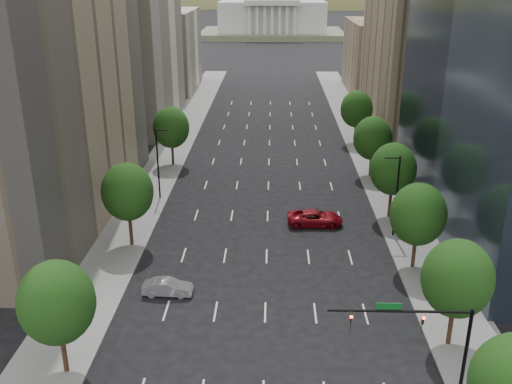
# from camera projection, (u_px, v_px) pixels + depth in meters

# --- Properties ---
(sidewalk_left) EXTENTS (6.00, 200.00, 0.15)m
(sidewalk_left) POSITION_uv_depth(u_px,v_px,m) (135.00, 214.00, 66.58)
(sidewalk_left) COLOR slate
(sidewalk_left) RESTS_ON ground
(sidewalk_right) EXTENTS (6.00, 200.00, 0.15)m
(sidewalk_right) POSITION_uv_depth(u_px,v_px,m) (402.00, 217.00, 65.74)
(sidewalk_right) COLOR slate
(sidewalk_right) RESTS_ON ground
(midrise_cream_left) EXTENTS (14.00, 30.00, 35.00)m
(midrise_cream_left) POSITION_uv_depth(u_px,v_px,m) (129.00, 25.00, 100.51)
(midrise_cream_left) COLOR beige
(midrise_cream_left) RESTS_ON ground
(filler_left) EXTENTS (14.00, 26.00, 18.00)m
(filler_left) POSITION_uv_depth(u_px,v_px,m) (165.00, 50.00, 134.33)
(filler_left) COLOR beige
(filler_left) RESTS_ON ground
(parking_tan_right) EXTENTS (14.00, 30.00, 30.00)m
(parking_tan_right) POSITION_uv_depth(u_px,v_px,m) (417.00, 43.00, 97.28)
(parking_tan_right) COLOR #8C7759
(parking_tan_right) RESTS_ON ground
(filler_right) EXTENTS (14.00, 26.00, 16.00)m
(filler_right) POSITION_uv_depth(u_px,v_px,m) (380.00, 57.00, 130.55)
(filler_right) COLOR #8C7759
(filler_right) RESTS_ON ground
(tree_right_1) EXTENTS (5.20, 5.20, 8.75)m
(tree_right_1) POSITION_uv_depth(u_px,v_px,m) (457.00, 279.00, 41.37)
(tree_right_1) COLOR #382316
(tree_right_1) RESTS_ON ground
(tree_right_2) EXTENTS (5.20, 5.20, 8.61)m
(tree_right_2) POSITION_uv_depth(u_px,v_px,m) (418.00, 214.00, 52.59)
(tree_right_2) COLOR #382316
(tree_right_2) RESTS_ON ground
(tree_right_3) EXTENTS (5.20, 5.20, 8.89)m
(tree_right_3) POSITION_uv_depth(u_px,v_px,m) (393.00, 169.00, 63.66)
(tree_right_3) COLOR #382316
(tree_right_3) RESTS_ON ground
(tree_right_4) EXTENTS (5.20, 5.20, 8.46)m
(tree_right_4) POSITION_uv_depth(u_px,v_px,m) (373.00, 138.00, 76.85)
(tree_right_4) COLOR #382316
(tree_right_4) RESTS_ON ground
(tree_right_5) EXTENTS (5.20, 5.20, 8.75)m
(tree_right_5) POSITION_uv_depth(u_px,v_px,m) (357.00, 109.00, 91.64)
(tree_right_5) COLOR #382316
(tree_right_5) RESTS_ON ground
(tree_left_0) EXTENTS (5.20, 5.20, 8.75)m
(tree_left_0) POSITION_uv_depth(u_px,v_px,m) (57.00, 303.00, 38.40)
(tree_left_0) COLOR #382316
(tree_left_0) RESTS_ON ground
(tree_left_1) EXTENTS (5.20, 5.20, 8.97)m
(tree_left_1) POSITION_uv_depth(u_px,v_px,m) (127.00, 192.00, 56.94)
(tree_left_1) COLOR #382316
(tree_left_1) RESTS_ON ground
(tree_left_2) EXTENTS (5.20, 5.20, 8.68)m
(tree_left_2) POSITION_uv_depth(u_px,v_px,m) (171.00, 128.00, 81.25)
(tree_left_2) COLOR #382316
(tree_left_2) RESTS_ON ground
(streetlight_rn) EXTENTS (1.70, 0.20, 9.00)m
(streetlight_rn) POSITION_uv_depth(u_px,v_px,m) (396.00, 194.00, 59.40)
(streetlight_rn) COLOR black
(streetlight_rn) RESTS_ON ground
(streetlight_ln) EXTENTS (1.70, 0.20, 9.00)m
(streetlight_ln) POSITION_uv_depth(u_px,v_px,m) (158.00, 162.00, 69.44)
(streetlight_ln) COLOR black
(streetlight_ln) RESTS_ON ground
(traffic_signal) EXTENTS (9.12, 0.40, 7.38)m
(traffic_signal) POSITION_uv_depth(u_px,v_px,m) (429.00, 334.00, 36.08)
(traffic_signal) COLOR black
(traffic_signal) RESTS_ON ground
(capitol) EXTENTS (60.00, 40.00, 35.20)m
(capitol) POSITION_uv_depth(u_px,v_px,m) (272.00, 16.00, 239.66)
(capitol) COLOR #596647
(capitol) RESTS_ON ground
(foothills) EXTENTS (720.00, 413.00, 263.00)m
(foothills) POSITION_uv_depth(u_px,v_px,m) (307.00, 37.00, 581.13)
(foothills) COLOR olive
(foothills) RESTS_ON ground
(car_silver) EXTENTS (4.44, 1.66, 1.45)m
(car_silver) POSITION_uv_depth(u_px,v_px,m) (168.00, 287.00, 49.91)
(car_silver) COLOR #95969A
(car_silver) RESTS_ON ground
(car_red_far) EXTENTS (6.25, 3.04, 1.71)m
(car_red_far) POSITION_uv_depth(u_px,v_px,m) (315.00, 218.00, 63.55)
(car_red_far) COLOR maroon
(car_red_far) RESTS_ON ground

